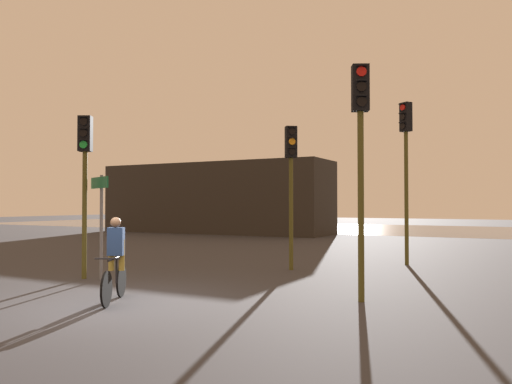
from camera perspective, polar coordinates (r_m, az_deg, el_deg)
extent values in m
plane|color=#333338|center=(9.81, -16.78, -12.35)|extent=(120.00, 120.00, 0.00)
cube|color=slate|center=(38.39, 17.60, -4.12)|extent=(80.00, 16.00, 0.01)
cube|color=#2D2823|center=(32.87, -4.73, -0.72)|extent=(15.44, 4.00, 4.51)
cylinder|color=#4C4719|center=(9.81, 11.90, -1.58)|extent=(0.12, 0.12, 3.67)
cube|color=black|center=(10.07, 11.83, 11.54)|extent=(0.39, 0.36, 0.90)
cylinder|color=red|center=(10.01, 11.96, 13.33)|extent=(0.18, 0.11, 0.19)
cube|color=black|center=(10.02, 11.98, 13.97)|extent=(0.22, 0.19, 0.02)
cylinder|color=black|center=(9.94, 11.97, 11.71)|extent=(0.18, 0.11, 0.19)
cube|color=black|center=(9.94, 11.99, 12.36)|extent=(0.22, 0.19, 0.02)
cylinder|color=black|center=(9.87, 11.98, 10.07)|extent=(0.18, 0.11, 0.19)
cube|color=black|center=(9.88, 12.00, 10.72)|extent=(0.22, 0.19, 0.02)
cylinder|color=#4C4719|center=(16.09, 16.81, -0.66)|extent=(0.12, 0.12, 4.13)
cube|color=black|center=(16.32, 16.75, 8.20)|extent=(0.40, 0.38, 0.90)
cylinder|color=red|center=(16.27, 16.41, 9.26)|extent=(0.18, 0.13, 0.19)
cube|color=black|center=(16.28, 16.35, 9.65)|extent=(0.22, 0.20, 0.02)
cylinder|color=black|center=(16.22, 16.41, 8.26)|extent=(0.18, 0.13, 0.19)
cube|color=black|center=(16.23, 16.36, 8.65)|extent=(0.22, 0.20, 0.02)
cylinder|color=black|center=(16.18, 16.42, 7.24)|extent=(0.18, 0.13, 0.19)
cube|color=black|center=(16.18, 16.37, 7.64)|extent=(0.22, 0.20, 0.02)
cylinder|color=#4C4719|center=(13.29, -19.00, -2.49)|extent=(0.12, 0.12, 3.20)
cube|color=black|center=(13.41, -18.93, 6.31)|extent=(0.40, 0.36, 0.90)
cylinder|color=black|center=(13.32, -19.11, 7.62)|extent=(0.18, 0.12, 0.19)
cube|color=black|center=(13.32, -19.14, 8.10)|extent=(0.22, 0.20, 0.02)
cylinder|color=black|center=(13.28, -19.12, 6.39)|extent=(0.18, 0.12, 0.19)
cube|color=black|center=(13.28, -19.15, 6.87)|extent=(0.22, 0.20, 0.02)
cylinder|color=green|center=(13.25, -19.13, 5.15)|extent=(0.18, 0.12, 0.19)
cube|color=black|center=(13.24, -19.16, 5.63)|extent=(0.22, 0.20, 0.02)
cylinder|color=#4C4719|center=(14.28, 4.03, -2.48)|extent=(0.12, 0.12, 3.20)
cube|color=black|center=(14.39, 4.02, 5.72)|extent=(0.40, 0.38, 0.90)
cylinder|color=black|center=(14.30, 4.14, 6.94)|extent=(0.17, 0.14, 0.19)
cube|color=black|center=(14.29, 4.16, 7.39)|extent=(0.22, 0.21, 0.02)
cylinder|color=orange|center=(14.26, 4.14, 5.78)|extent=(0.17, 0.14, 0.19)
cube|color=black|center=(14.25, 4.16, 6.23)|extent=(0.22, 0.21, 0.02)
cylinder|color=black|center=(14.22, 4.15, 4.63)|extent=(0.17, 0.14, 0.19)
cube|color=black|center=(14.22, 4.16, 5.07)|extent=(0.22, 0.21, 0.02)
cylinder|color=slate|center=(13.02, -17.26, -3.86)|extent=(0.08, 0.08, 2.60)
cube|color=#116038|center=(13.00, -17.46, 1.04)|extent=(1.01, 0.48, 0.28)
cylinder|color=black|center=(9.58, -16.73, -10.61)|extent=(0.35, 0.60, 0.66)
cylinder|color=black|center=(10.58, -15.14, -9.73)|extent=(0.35, 0.60, 0.66)
cylinder|color=black|center=(10.02, -15.88, -7.32)|extent=(0.43, 0.76, 0.04)
cylinder|color=black|center=(10.18, -15.66, -8.50)|extent=(0.04, 0.04, 0.55)
cylinder|color=black|center=(9.55, -16.63, -7.30)|extent=(0.42, 0.25, 0.03)
cylinder|color=olive|center=(10.18, -16.20, -6.94)|extent=(0.11, 0.11, 0.60)
cylinder|color=olive|center=(10.13, -15.10, -6.97)|extent=(0.11, 0.11, 0.60)
cube|color=navy|center=(10.08, -15.71, -5.46)|extent=(0.36, 0.32, 0.54)
sphere|color=#846047|center=(10.03, -15.75, -3.36)|extent=(0.20, 0.20, 0.20)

